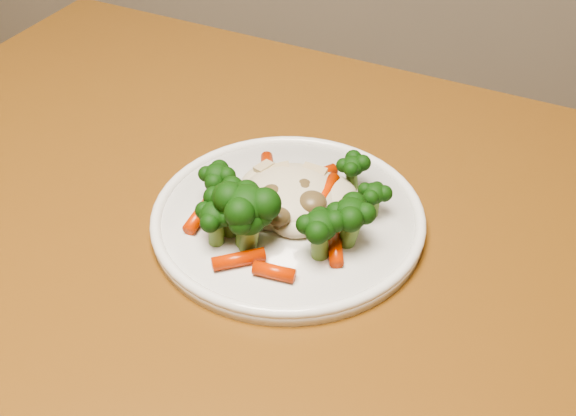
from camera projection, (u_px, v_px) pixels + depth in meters
The scene contains 3 objects.
dining_table at pixel (350, 388), 0.64m from camera, with size 1.34×1.05×0.75m.
plate at pixel (288, 220), 0.66m from camera, with size 0.25×0.25×0.01m, color white.
meal at pixel (279, 206), 0.63m from camera, with size 0.18×0.17×0.05m.
Camera 1 is at (0.33, -0.17, 1.18)m, focal length 45.00 mm.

